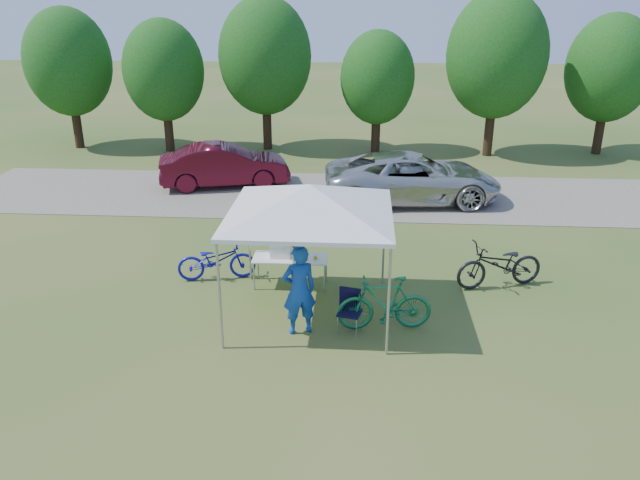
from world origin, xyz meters
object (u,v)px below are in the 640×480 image
object	(u,v)px
folding_chair	(350,306)
sedan	(225,165)
cooler	(281,250)
folding_table	(290,259)
bike_green	(385,303)
bike_blue	(217,260)
bike_dark	(500,265)
cyclist	(299,290)
minivan	(412,178)

from	to	relation	value
folding_chair	sedan	xyz separation A→B (m)	(-4.44, 9.40, 0.24)
folding_chair	cooler	distance (m)	2.46
folding_table	bike_green	size ratio (longest dim) A/B	0.90
bike_green	bike_blue	bearing A→B (deg)	-125.81
folding_chair	bike_green	bearing A→B (deg)	16.39
cooler	bike_dark	xyz separation A→B (m)	(4.83, 0.24, -0.32)
bike_dark	sedan	bearing A→B (deg)	-150.51
folding_chair	bike_dark	size ratio (longest dim) A/B	0.41
cyclist	minivan	size ratio (longest dim) A/B	0.33
bike_dark	minivan	distance (m)	6.24
minivan	cooler	bearing A→B (deg)	146.22
bike_green	minivan	size ratio (longest dim) A/B	0.34
folding_table	bike_green	distance (m)	2.72
folding_table	folding_chair	xyz separation A→B (m)	(1.36, -1.85, -0.15)
folding_table	cooler	size ratio (longest dim) A/B	3.57
folding_chair	bike_blue	world-z (taller)	bike_blue
minivan	bike_blue	bearing A→B (deg)	135.59
folding_chair	bike_dark	distance (m)	3.87
folding_table	minivan	distance (m)	7.02
folding_chair	cooler	xyz separation A→B (m)	(-1.57, 1.85, 0.36)
bike_green	bike_dark	xyz separation A→B (m)	(2.59, 2.06, -0.02)
minivan	bike_dark	bearing A→B (deg)	-171.90
cooler	sedan	world-z (taller)	sedan
cyclist	sedan	size ratio (longest dim) A/B	0.42
bike_green	sedan	distance (m)	10.67
folding_chair	folding_table	bearing A→B (deg)	139.58
sedan	bike_dark	bearing A→B (deg)	-148.88
bike_dark	folding_table	bearing A→B (deg)	-104.01
bike_dark	minivan	xyz separation A→B (m)	(-1.52, 6.05, 0.24)
folding_table	cooler	distance (m)	0.30
folding_chair	bike_blue	xyz separation A→B (m)	(-3.07, 2.07, -0.02)
folding_table	bike_green	world-z (taller)	bike_green
cooler	cyclist	distance (m)	2.14
cooler	minivan	distance (m)	7.11
cooler	cyclist	xyz separation A→B (m)	(0.62, -2.05, 0.05)
folding_table	minivan	xyz separation A→B (m)	(3.10, 6.29, 0.14)
bike_green	sedan	size ratio (longest dim) A/B	0.43
cooler	bike_blue	size ratio (longest dim) A/B	0.26
folding_table	cyclist	world-z (taller)	cyclist
cyclist	bike_dark	bearing A→B (deg)	-173.27
cyclist	bike_dark	xyz separation A→B (m)	(4.22, 2.29, -0.37)
cyclist	bike_green	xyz separation A→B (m)	(1.62, 0.24, -0.35)
minivan	folding_table	bearing A→B (deg)	147.77
bike_green	sedan	xyz separation A→B (m)	(-5.11, 9.36, 0.17)
bike_blue	minivan	distance (m)	7.75
bike_blue	minivan	bearing A→B (deg)	-51.97
folding_table	sedan	xyz separation A→B (m)	(-3.08, 7.55, 0.09)
sedan	folding_chair	bearing A→B (deg)	-170.09
cooler	bike_dark	distance (m)	4.85
bike_dark	minivan	bearing A→B (deg)	177.10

